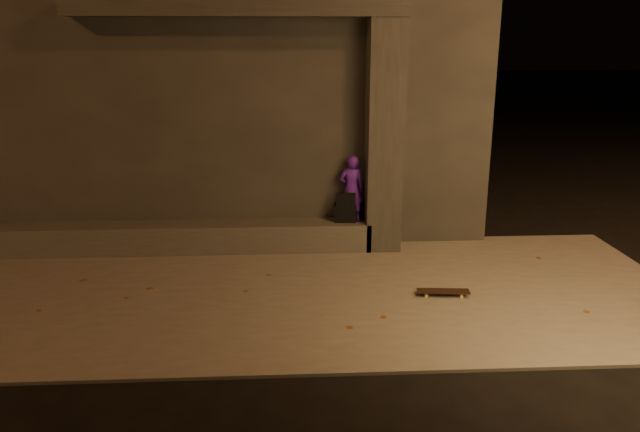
{
  "coord_description": "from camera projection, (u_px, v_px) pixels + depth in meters",
  "views": [
    {
      "loc": [
        0.16,
        -5.87,
        3.35
      ],
      "look_at": [
        0.6,
        2.0,
        1.09
      ],
      "focal_mm": 35.0,
      "sensor_mm": 36.0,
      "label": 1
    }
  ],
  "objects": [
    {
      "name": "ground",
      "position": [
        274.0,
        368.0,
        6.55
      ],
      "size": [
        120.0,
        120.0,
        0.0
      ],
      "primitive_type": "plane",
      "color": "black",
      "rests_on": "ground"
    },
    {
      "name": "sidewalk",
      "position": [
        276.0,
        292.0,
        8.46
      ],
      "size": [
        11.0,
        4.4,
        0.04
      ],
      "primitive_type": "cube",
      "color": "#69655C",
      "rests_on": "ground"
    },
    {
      "name": "building",
      "position": [
        224.0,
        77.0,
        12.01
      ],
      "size": [
        9.0,
        5.1,
        5.22
      ],
      "color": "#34322F",
      "rests_on": "ground"
    },
    {
      "name": "ledge",
      "position": [
        184.0,
        237.0,
        10.0
      ],
      "size": [
        6.0,
        0.55,
        0.45
      ],
      "primitive_type": "cube",
      "color": "#4D4B46",
      "rests_on": "sidewalk"
    },
    {
      "name": "column",
      "position": [
        384.0,
        138.0,
        9.73
      ],
      "size": [
        0.55,
        0.55,
        3.6
      ],
      "primitive_type": "cube",
      "color": "#34322F",
      "rests_on": "sidewalk"
    },
    {
      "name": "canopy",
      "position": [
        238.0,
        7.0,
        9.13
      ],
      "size": [
        5.0,
        0.7,
        0.28
      ],
      "primitive_type": "cube",
      "color": "#34322F",
      "rests_on": "column"
    },
    {
      "name": "skateboarder",
      "position": [
        352.0,
        189.0,
        9.93
      ],
      "size": [
        0.4,
        0.27,
        1.08
      ],
      "primitive_type": "imported",
      "rotation": [
        0.0,
        0.0,
        3.18
      ],
      "color": "#521AAF",
      "rests_on": "ledge"
    },
    {
      "name": "backpack",
      "position": [
        345.0,
        211.0,
        10.03
      ],
      "size": [
        0.37,
        0.26,
        0.5
      ],
      "rotation": [
        0.0,
        0.0,
        -0.09
      ],
      "color": "black",
      "rests_on": "ledge"
    },
    {
      "name": "skateboard",
      "position": [
        443.0,
        292.0,
        8.27
      ],
      "size": [
        0.7,
        0.24,
        0.08
      ],
      "rotation": [
        0.0,
        0.0,
        -0.09
      ],
      "color": "black",
      "rests_on": "sidewalk"
    }
  ]
}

